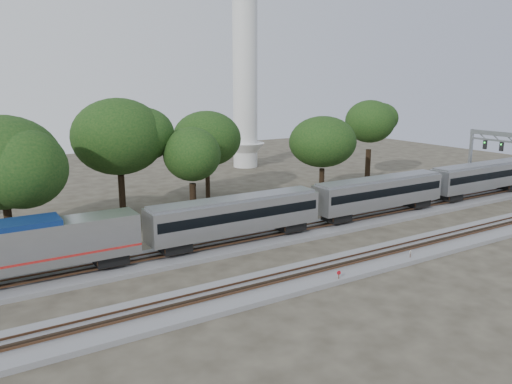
% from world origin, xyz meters
% --- Properties ---
extents(ground, '(160.00, 160.00, 0.00)m').
position_xyz_m(ground, '(0.00, 0.00, 0.00)').
color(ground, '#383328').
rests_on(ground, ground).
extents(track_far, '(160.00, 5.00, 0.73)m').
position_xyz_m(track_far, '(0.00, 6.00, 0.21)').
color(track_far, slate).
rests_on(track_far, ground).
extents(track_near, '(160.00, 5.00, 0.73)m').
position_xyz_m(track_near, '(0.00, -4.00, 0.21)').
color(track_near, slate).
rests_on(track_near, ground).
extents(train, '(91.81, 3.17, 4.67)m').
position_xyz_m(train, '(17.77, 6.00, 3.25)').
color(train, '#AAADB1').
rests_on(train, ground).
extents(switch_stand_red, '(0.33, 0.13, 1.07)m').
position_xyz_m(switch_stand_red, '(1.05, -6.21, 0.68)').
color(switch_stand_red, '#512D19').
rests_on(switch_stand_red, ground).
extents(switch_stand_white, '(0.34, 0.14, 1.09)m').
position_xyz_m(switch_stand_white, '(9.71, -5.81, 0.69)').
color(switch_stand_white, '#512D19').
rests_on(switch_stand_white, ground).
extents(switch_lever, '(0.55, 0.40, 0.30)m').
position_xyz_m(switch_lever, '(8.38, -5.51, 0.15)').
color(switch_lever, '#512D19').
rests_on(switch_lever, ground).
extents(signal_gantry, '(0.63, 7.49, 9.12)m').
position_xyz_m(signal_gantry, '(38.89, 6.00, 6.64)').
color(signal_gantry, gray).
rests_on(signal_gantry, ground).
extents(tree_2, '(8.73, 8.73, 12.30)m').
position_xyz_m(tree_2, '(-20.32, 15.70, 8.57)').
color(tree_2, black).
rests_on(tree_2, ground).
extents(tree_3, '(9.75, 9.75, 13.75)m').
position_xyz_m(tree_3, '(-7.74, 21.88, 9.58)').
color(tree_3, black).
rests_on(tree_3, ground).
extents(tree_4, '(7.61, 7.61, 10.73)m').
position_xyz_m(tree_4, '(-0.45, 18.15, 7.47)').
color(tree_4, black).
rests_on(tree_4, ground).
extents(tree_5, '(8.34, 8.34, 11.75)m').
position_xyz_m(tree_5, '(5.25, 25.82, 8.18)').
color(tree_5, black).
rests_on(tree_5, ground).
extents(tree_6, '(7.99, 7.99, 11.26)m').
position_xyz_m(tree_6, '(18.17, 17.23, 7.84)').
color(tree_6, black).
rests_on(tree_6, ground).
extents(tree_7, '(9.69, 9.69, 13.66)m').
position_xyz_m(tree_7, '(32.39, 23.18, 9.52)').
color(tree_7, black).
rests_on(tree_7, ground).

